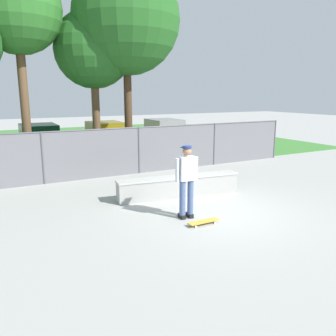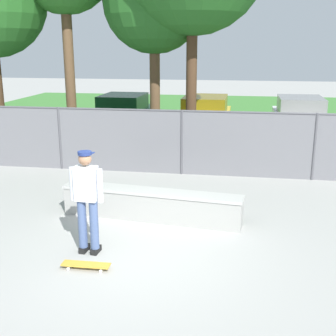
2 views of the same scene
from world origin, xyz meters
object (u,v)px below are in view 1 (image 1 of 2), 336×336
at_px(tree_mid, 93,50).
at_px(concrete_ledge, 179,186).
at_px(tree_far, 126,21).
at_px(car_yellow, 105,138).
at_px(skateboard, 204,222).
at_px(skateboarder, 187,178).
at_px(car_green, 39,141).
at_px(car_white, 163,133).
at_px(tree_near_right, 17,10).

bearing_deg(tree_mid, concrete_ledge, -80.29).
bearing_deg(tree_far, car_yellow, 87.62).
bearing_deg(concrete_ledge, skateboard, -105.54).
xyz_separation_m(skateboarder, car_green, (-2.02, 10.31, -0.19)).
height_order(car_yellow, car_white, same).
relative_size(skateboard, car_yellow, 0.19).
xyz_separation_m(skateboarder, skateboard, (0.14, -0.58, -0.96)).
bearing_deg(tree_near_right, tree_mid, 3.20).
bearing_deg(skateboarder, tree_mid, 91.14).
xyz_separation_m(skateboarder, tree_mid, (-0.14, 7.02, 3.74)).
height_order(tree_far, car_white, tree_far).
relative_size(skateboard, car_white, 0.19).
distance_m(skateboard, car_green, 11.12).
bearing_deg(tree_mid, skateboarder, -88.86).
distance_m(skateboard, car_white, 12.03).
bearing_deg(skateboard, tree_mid, 92.07).
bearing_deg(car_white, car_green, -178.39).
xyz_separation_m(concrete_ledge, tree_far, (0.30, 4.79, 5.56)).
height_order(tree_far, car_green, tree_far).
distance_m(tree_near_right, car_white, 9.87).
height_order(tree_mid, tree_far, tree_far).
bearing_deg(tree_mid, skateboard, -87.93).
bearing_deg(concrete_ledge, skateboarder, -114.34).
bearing_deg(car_yellow, concrete_ledge, -93.04).
distance_m(tree_near_right, car_green, 6.20).
bearing_deg(tree_mid, car_yellow, 66.85).
bearing_deg(tree_far, skateboard, -97.51).
xyz_separation_m(skateboarder, car_yellow, (1.22, 10.21, -0.19)).
xyz_separation_m(concrete_ledge, skateboarder, (-0.77, -1.70, 0.71)).
height_order(car_green, car_yellow, same).
distance_m(tree_far, car_yellow, 6.27).
bearing_deg(skateboard, skateboarder, 103.15).
bearing_deg(tree_far, car_green, 129.00).
xyz_separation_m(skateboard, tree_mid, (-0.28, 7.60, 4.70)).
bearing_deg(car_white, skateboarder, -114.46).
bearing_deg(car_white, tree_far, -132.78).
height_order(tree_near_right, car_yellow, tree_near_right).
bearing_deg(skateboarder, skateboard, -76.85).
distance_m(tree_mid, tree_far, 1.73).
xyz_separation_m(car_yellow, car_white, (3.55, 0.29, 0.00)).
xyz_separation_m(tree_near_right, tree_far, (3.93, -0.38, -0.04)).
xyz_separation_m(skateboarder, tree_near_right, (-2.87, 6.87, 4.89)).
relative_size(tree_near_right, car_green, 1.79).
xyz_separation_m(skateboard, car_white, (4.64, 11.08, 0.77)).
bearing_deg(car_white, concrete_ledge, -114.49).
bearing_deg(skateboard, tree_far, 82.49).
height_order(skateboarder, tree_mid, tree_mid).
xyz_separation_m(tree_near_right, car_yellow, (4.09, 3.34, -5.09)).
height_order(concrete_ledge, tree_mid, tree_mid).
height_order(skateboarder, skateboard, skateboarder).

